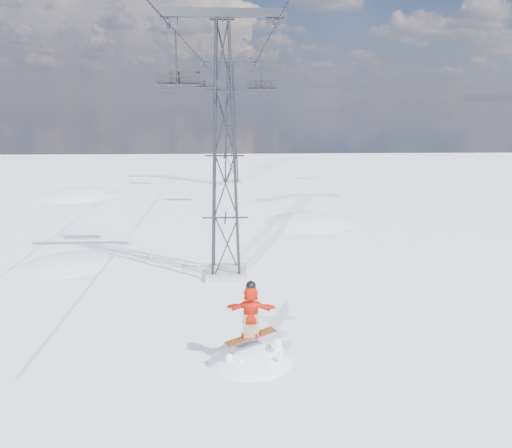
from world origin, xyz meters
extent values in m
plane|color=white|center=(0.00, 0.00, 0.00)|extent=(120.00, 120.00, 0.00)
sphere|color=white|center=(-7.00, 10.00, -7.65)|extent=(16.00, 16.00, 16.00)
sphere|color=white|center=(6.00, 18.00, -9.50)|extent=(20.00, 20.00, 20.00)
sphere|color=white|center=(-12.00, 28.00, -10.40)|extent=(22.00, 22.00, 22.00)
cube|color=#999999|center=(0.80, 8.00, 0.15)|extent=(1.80, 1.80, 0.30)
cube|color=#27292E|center=(0.80, 8.00, 11.25)|extent=(5.00, 0.35, 0.35)
cube|color=#27292E|center=(-1.40, 8.00, 11.05)|extent=(0.80, 0.25, 0.50)
cube|color=#27292E|center=(3.00, 8.00, 11.05)|extent=(0.80, 0.25, 0.50)
cube|color=#999999|center=(0.80, 33.00, 0.15)|extent=(1.80, 1.80, 0.30)
cube|color=#27292E|center=(0.80, 33.00, 11.25)|extent=(5.00, 0.35, 0.35)
cube|color=#27292E|center=(-1.40, 33.00, 11.05)|extent=(0.80, 0.25, 0.50)
cube|color=#27292E|center=(3.00, 33.00, 11.05)|extent=(0.80, 0.25, 0.50)
cylinder|color=black|center=(-1.40, 19.50, 10.85)|extent=(0.06, 51.00, 0.06)
cylinder|color=black|center=(3.00, 19.50, 10.85)|extent=(0.06, 51.00, 0.06)
sphere|color=white|center=(1.71, 0.43, -1.75)|extent=(4.40, 4.40, 4.40)
cube|color=#B85818|center=(1.71, 0.13, 0.92)|extent=(1.61, 1.13, 0.13)
imported|color=red|center=(1.71, 0.13, 1.75)|extent=(1.54, 0.59, 1.62)
cube|color=#866D53|center=(1.71, 0.13, 1.31)|extent=(0.48, 0.38, 0.75)
sphere|color=black|center=(1.71, 0.13, 2.54)|extent=(0.30, 0.30, 0.30)
cylinder|color=black|center=(-1.40, 10.52, 9.68)|extent=(0.09, 0.09, 2.34)
cube|color=black|center=(-1.40, 10.52, 8.51)|extent=(2.13, 0.48, 0.09)
cube|color=black|center=(-1.40, 10.76, 8.83)|extent=(2.13, 0.06, 0.58)
cylinder|color=black|center=(-1.40, 10.26, 8.24)|extent=(2.13, 0.06, 0.06)
cylinder|color=black|center=(-1.40, 10.20, 8.88)|extent=(2.13, 0.05, 0.05)
cylinder|color=black|center=(3.00, 21.53, 9.68)|extent=(0.09, 0.09, 2.35)
cube|color=black|center=(3.00, 21.53, 8.50)|extent=(2.13, 0.48, 0.09)
cube|color=black|center=(3.00, 21.76, 8.82)|extent=(2.13, 0.06, 0.59)
cylinder|color=black|center=(3.00, 21.26, 8.24)|extent=(2.13, 0.06, 0.06)
cylinder|color=black|center=(3.00, 21.21, 8.88)|extent=(2.13, 0.05, 0.05)
cylinder|color=black|center=(-1.40, 29.66, 9.82)|extent=(0.07, 0.07, 2.06)
cube|color=black|center=(-1.40, 29.66, 8.79)|extent=(1.87, 0.42, 0.07)
cube|color=black|center=(-1.40, 29.87, 9.07)|extent=(1.87, 0.06, 0.52)
cylinder|color=black|center=(-1.40, 29.43, 8.55)|extent=(1.87, 0.06, 0.06)
cylinder|color=black|center=(-1.40, 29.38, 9.12)|extent=(1.87, 0.05, 0.05)
camera|label=1|loc=(1.35, -13.61, 7.90)|focal=35.00mm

